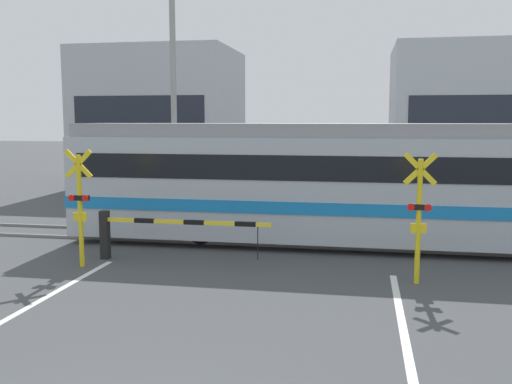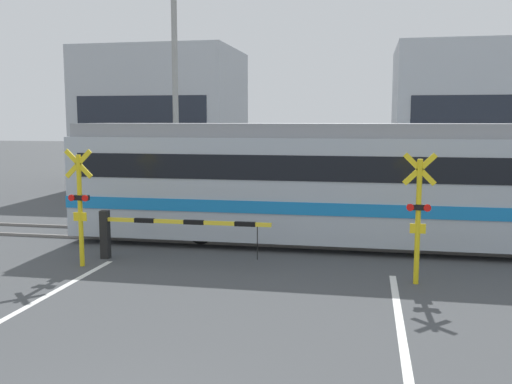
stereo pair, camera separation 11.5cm
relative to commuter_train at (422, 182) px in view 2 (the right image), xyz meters
name	(u,v)px [view 2 (the right image)]	position (x,y,z in m)	size (l,w,h in m)	color
rail_track_near	(263,245)	(-4.14, -0.72, -1.72)	(50.00, 0.10, 0.08)	gray
rail_track_far	(272,235)	(-4.14, 0.72, -1.72)	(50.00, 0.10, 0.08)	gray
commuter_train	(422,182)	(0.00, 0.00, 0.00)	(18.98, 2.90, 3.30)	#ADB7C1
crossing_barrier_near	(147,228)	(-6.60, -2.76, -0.97)	(4.24, 0.20, 1.19)	black
crossing_barrier_far	(358,201)	(-1.68, 2.91, -0.97)	(4.24, 0.20, 1.19)	black
crossing_signal_left	(80,202)	(-7.91, -3.57, -0.26)	(0.68, 0.15, 2.73)	yellow
crossing_signal_right	(418,213)	(-0.37, -3.57, -0.26)	(0.68, 0.15, 2.73)	yellow
pedestrian	(307,185)	(-3.71, 6.44, -0.87)	(0.38, 0.22, 1.57)	#33384C
building_left_of_street	(164,118)	(-11.86, 12.83, 1.71)	(7.61, 6.24, 6.95)	#B2B7BC
building_right_of_street	(469,120)	(3.20, 12.83, 1.64)	(6.84, 6.24, 6.81)	#B2B7BC
utility_pole_streetside	(176,103)	(-8.66, 5.41, 2.28)	(0.22, 0.22, 8.09)	gray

